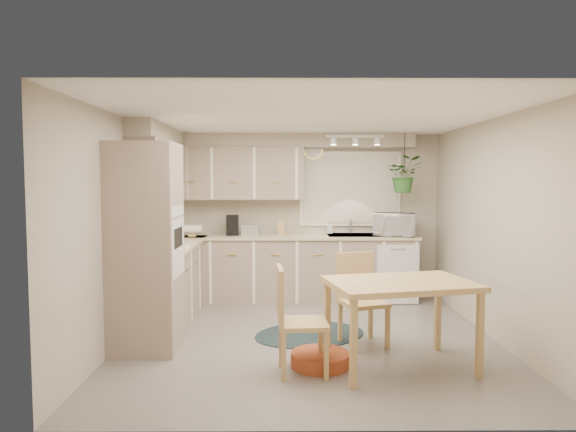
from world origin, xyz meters
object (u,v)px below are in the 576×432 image
object	(u,v)px
dining_table	(400,324)
chair_back	(364,300)
braided_rug	(310,334)
pet_bed	(320,359)
chair_left	(303,320)
microwave	(394,222)

from	to	relation	value
dining_table	chair_back	world-z (taller)	chair_back
dining_table	braided_rug	world-z (taller)	dining_table
chair_back	pet_bed	world-z (taller)	chair_back
dining_table	pet_bed	bearing A→B (deg)	176.93
dining_table	chair_left	bearing A→B (deg)	-172.16
dining_table	pet_bed	distance (m)	0.81
dining_table	chair_back	bearing A→B (deg)	109.76
braided_rug	pet_bed	distance (m)	0.98
chair_back	microwave	size ratio (longest dim) A/B	1.65
chair_left	chair_back	size ratio (longest dim) A/B	1.01
dining_table	braided_rug	xyz separation A→B (m)	(-0.78, 1.01, -0.40)
braided_rug	microwave	world-z (taller)	microwave
braided_rug	pet_bed	xyz separation A→B (m)	(0.05, -0.97, 0.06)
chair_back	braided_rug	world-z (taller)	chair_back
chair_back	microwave	distance (m)	2.18
pet_bed	microwave	bearing A→B (deg)	64.45
chair_left	pet_bed	bearing A→B (deg)	130.36
chair_left	microwave	bearing A→B (deg)	149.02
pet_bed	microwave	distance (m)	3.04
chair_left	microwave	world-z (taller)	microwave
chair_left	microwave	size ratio (longest dim) A/B	1.66
dining_table	chair_left	size ratio (longest dim) A/B	1.34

